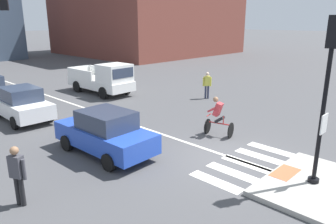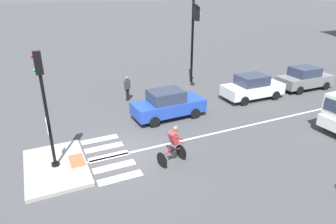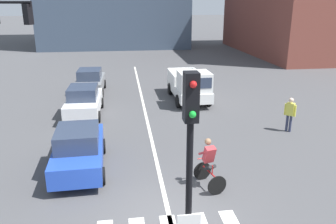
# 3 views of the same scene
# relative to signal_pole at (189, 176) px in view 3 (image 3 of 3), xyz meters

# --- Properties ---
(ground_plane) EXTENTS (300.00, 300.00, 0.00)m
(ground_plane) POSITION_rel_signal_pole_xyz_m (0.00, 2.96, -2.99)
(ground_plane) COLOR #474749
(signal_pole) EXTENTS (0.44, 0.38, 4.72)m
(signal_pole) POSITION_rel_signal_pole_xyz_m (0.00, 0.00, 0.00)
(signal_pole) COLOR black
(signal_pole) RESTS_ON traffic_island
(lane_centre_line) EXTENTS (0.14, 28.00, 0.01)m
(lane_centre_line) POSITION_rel_signal_pole_xyz_m (0.07, 12.96, -2.99)
(lane_centre_line) COLOR silver
(lane_centre_line) RESTS_ON ground
(car_grey_westbound_distant) EXTENTS (1.92, 4.14, 1.64)m
(car_grey_westbound_distant) POSITION_rel_signal_pole_xyz_m (-3.29, 17.69, -2.18)
(car_grey_westbound_distant) COLOR slate
(car_grey_westbound_distant) RESTS_ON ground
(car_blue_westbound_near) EXTENTS (1.96, 4.16, 1.64)m
(car_blue_westbound_near) POSITION_rel_signal_pole_xyz_m (-2.80, 6.44, -2.18)
(car_blue_westbound_near) COLOR #2347B7
(car_blue_westbound_near) RESTS_ON ground
(car_white_westbound_far) EXTENTS (1.90, 4.13, 1.64)m
(car_white_westbound_far) POSITION_rel_signal_pole_xyz_m (-3.24, 12.85, -2.18)
(car_white_westbound_far) COLOR white
(car_white_westbound_far) RESTS_ON ground
(pickup_truck_white_eastbound_far) EXTENTS (2.15, 5.14, 2.08)m
(pickup_truck_white_eastbound_far) POSITION_rel_signal_pole_xyz_m (2.97, 14.73, -2.01)
(pickup_truck_white_eastbound_far) COLOR white
(pickup_truck_white_eastbound_far) RESTS_ON ground
(cyclist) EXTENTS (0.90, 1.21, 1.68)m
(cyclist) POSITION_rel_signal_pole_xyz_m (1.62, 4.61, -2.12)
(cyclist) COLOR black
(cyclist) RESTS_ON ground
(pedestrian_waiting_far_side) EXTENTS (0.42, 0.41, 1.67)m
(pedestrian_waiting_far_side) POSITION_rel_signal_pole_xyz_m (6.66, 9.05, -2.01)
(pedestrian_waiting_far_side) COLOR #2D334C
(pedestrian_waiting_far_side) RESTS_ON ground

